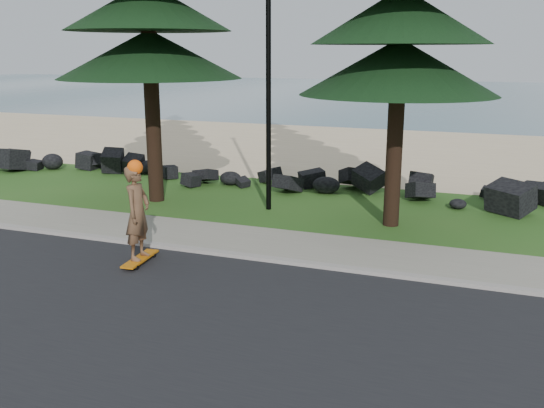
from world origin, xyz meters
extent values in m
plane|color=#29581B|center=(0.00, 0.00, 0.00)|extent=(160.00, 160.00, 0.00)
cube|color=black|center=(0.00, -4.50, 0.01)|extent=(160.00, 7.00, 0.02)
cube|color=#A09790|center=(0.00, -0.90, 0.05)|extent=(160.00, 0.20, 0.10)
cube|color=gray|center=(0.00, 0.20, 0.04)|extent=(160.00, 2.00, 0.08)
cube|color=#D0B58A|center=(0.00, 14.50, 0.01)|extent=(160.00, 15.00, 0.01)
cube|color=#3E6776|center=(0.00, 51.00, 0.00)|extent=(160.00, 58.00, 0.01)
cylinder|color=black|center=(0.00, 3.20, 4.00)|extent=(0.14, 0.14, 8.00)
cube|color=#C6690B|center=(-0.93, -1.96, 0.11)|extent=(0.39, 1.20, 0.04)
imported|color=brown|center=(-0.93, -1.96, 1.11)|extent=(0.53, 0.75, 1.97)
sphere|color=#FE5A0E|center=(-0.93, -1.96, 2.06)|extent=(0.31, 0.31, 0.31)
camera|label=1|loc=(5.84, -12.25, 4.36)|focal=40.00mm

